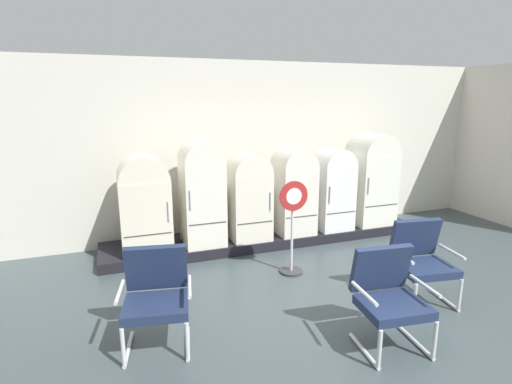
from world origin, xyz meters
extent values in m
cube|color=#3A4548|center=(0.00, 0.00, -0.03)|extent=(12.00, 10.00, 0.05)
cube|color=beige|center=(0.00, 3.66, 1.50)|extent=(11.76, 0.12, 2.99)
cube|color=#47443F|center=(0.00, 3.66, 2.64)|extent=(11.76, 0.07, 0.06)
cube|color=beige|center=(4.66, 2.50, 1.50)|extent=(0.12, 2.20, 2.99)
cube|color=black|center=(0.00, 3.02, 0.08)|extent=(5.37, 0.95, 0.16)
cube|color=beige|center=(-1.97, 2.92, 0.69)|extent=(0.72, 0.67, 1.07)
cylinder|color=beige|center=(-1.97, 2.92, 1.23)|extent=(0.72, 0.65, 0.72)
cube|color=#383838|center=(-1.97, 2.59, 0.50)|extent=(0.66, 0.01, 0.01)
cylinder|color=silver|center=(-1.68, 2.57, 0.82)|extent=(0.02, 0.02, 0.28)
cube|color=silver|center=(-1.11, 2.92, 0.81)|extent=(0.61, 0.65, 1.30)
cylinder|color=silver|center=(-1.11, 2.92, 1.46)|extent=(0.61, 0.64, 0.61)
cube|color=#383838|center=(-1.11, 2.59, 0.57)|extent=(0.56, 0.01, 0.01)
cylinder|color=silver|center=(-1.36, 2.57, 0.96)|extent=(0.02, 0.02, 0.28)
cube|color=silver|center=(-0.37, 2.88, 0.70)|extent=(0.62, 0.59, 1.08)
cylinder|color=silver|center=(-0.37, 2.88, 1.24)|extent=(0.62, 0.57, 0.62)
cube|color=#383838|center=(-0.37, 2.59, 0.50)|extent=(0.57, 0.01, 0.01)
cylinder|color=silver|center=(-0.12, 2.57, 0.83)|extent=(0.02, 0.02, 0.28)
cube|color=silver|center=(0.43, 2.91, 0.73)|extent=(0.60, 0.64, 1.14)
cylinder|color=silver|center=(0.43, 2.91, 1.29)|extent=(0.60, 0.62, 0.60)
cube|color=#383838|center=(0.43, 2.59, 0.52)|extent=(0.55, 0.01, 0.01)
cylinder|color=silver|center=(0.19, 2.57, 0.86)|extent=(0.02, 0.02, 0.28)
cube|color=white|center=(1.16, 2.90, 0.71)|extent=(0.59, 0.61, 1.11)
cylinder|color=white|center=(1.16, 2.90, 1.27)|extent=(0.59, 0.60, 0.59)
cube|color=#383838|center=(1.16, 2.59, 0.51)|extent=(0.54, 0.01, 0.01)
cylinder|color=silver|center=(0.93, 2.57, 0.84)|extent=(0.02, 0.02, 0.28)
cube|color=silver|center=(1.97, 2.94, 0.79)|extent=(0.72, 0.69, 1.26)
cylinder|color=silver|center=(1.97, 2.94, 1.42)|extent=(0.72, 0.68, 0.72)
cube|color=#383838|center=(1.97, 2.59, 0.56)|extent=(0.66, 0.01, 0.01)
cylinder|color=silver|center=(1.67, 2.57, 0.94)|extent=(0.02, 0.02, 0.28)
cylinder|color=silver|center=(-2.38, 0.66, 0.02)|extent=(0.14, 0.55, 0.04)
cylinder|color=silver|center=(-2.42, 0.41, 0.21)|extent=(0.05, 0.05, 0.38)
cylinder|color=silver|center=(-1.82, 0.56, 0.02)|extent=(0.14, 0.55, 0.04)
cylinder|color=silver|center=(-1.87, 0.31, 0.21)|extent=(0.05, 0.05, 0.38)
cube|color=#1D2947|center=(-2.10, 0.61, 0.44)|extent=(0.69, 0.61, 0.09)
cube|color=#1D2947|center=(-2.05, 0.88, 0.73)|extent=(0.63, 0.28, 0.49)
cylinder|color=silver|center=(-2.41, 0.67, 0.63)|extent=(0.12, 0.45, 0.04)
cylinder|color=silver|center=(-1.78, 0.56, 0.63)|extent=(0.12, 0.45, 0.04)
cylinder|color=silver|center=(0.69, 0.47, 0.02)|extent=(0.13, 0.56, 0.04)
cylinder|color=silver|center=(0.65, 0.22, 0.21)|extent=(0.05, 0.05, 0.38)
cylinder|color=silver|center=(1.24, 0.38, 0.02)|extent=(0.13, 0.56, 0.04)
cylinder|color=silver|center=(1.21, 0.13, 0.21)|extent=(0.05, 0.05, 0.38)
cube|color=#1D2947|center=(0.97, 0.43, 0.44)|extent=(0.68, 0.59, 0.09)
cube|color=#1D2947|center=(1.01, 0.69, 0.73)|extent=(0.63, 0.26, 0.49)
cylinder|color=silver|center=(0.65, 0.48, 0.63)|extent=(0.11, 0.46, 0.04)
cylinder|color=silver|center=(1.28, 0.38, 0.63)|extent=(0.11, 0.46, 0.04)
cylinder|color=silver|center=(-0.25, -0.14, 0.02)|extent=(0.10, 0.56, 0.04)
cylinder|color=silver|center=(-0.28, -0.40, 0.21)|extent=(0.04, 0.04, 0.38)
cylinder|color=silver|center=(0.31, -0.21, 0.02)|extent=(0.10, 0.56, 0.04)
cylinder|color=silver|center=(0.28, -0.46, 0.21)|extent=(0.04, 0.04, 0.38)
cube|color=#1D2947|center=(0.03, -0.18, 0.44)|extent=(0.66, 0.57, 0.09)
cube|color=#1D2947|center=(0.06, 0.09, 0.73)|extent=(0.62, 0.24, 0.49)
cylinder|color=silver|center=(-0.29, -0.14, 0.63)|extent=(0.09, 0.46, 0.04)
cylinder|color=silver|center=(0.35, -0.21, 0.63)|extent=(0.09, 0.46, 0.04)
cylinder|color=#2D2D30|center=(-0.14, 1.75, 0.01)|extent=(0.32, 0.32, 0.03)
cylinder|color=silver|center=(-0.14, 1.75, 0.57)|extent=(0.04, 0.04, 1.08)
cylinder|color=maroon|center=(-0.14, 1.72, 1.11)|extent=(0.41, 0.02, 0.41)
cylinder|color=white|center=(-0.14, 1.71, 1.11)|extent=(0.22, 0.00, 0.22)
camera|label=1|loc=(-2.40, -2.97, 2.38)|focal=28.16mm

